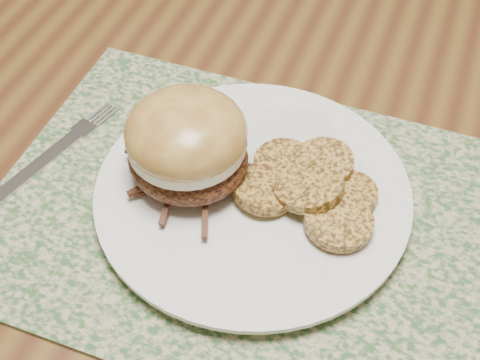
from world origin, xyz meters
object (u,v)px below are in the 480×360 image
fork (51,155)px  dining_table (334,104)px  dinner_plate (253,194)px  pork_sandwich (187,143)px

fork → dining_table: bearing=65.5°
dining_table → dinner_plate: dinner_plate is taller
dining_table → pork_sandwich: bearing=-107.6°
dining_table → pork_sandwich: 0.29m
fork → pork_sandwich: bearing=20.5°
dining_table → fork: bearing=-130.0°
pork_sandwich → fork: (-0.14, -0.01, -0.05)m
dinner_plate → fork: 0.20m
dining_table → fork: fork is taller
dining_table → fork: size_ratio=8.93×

